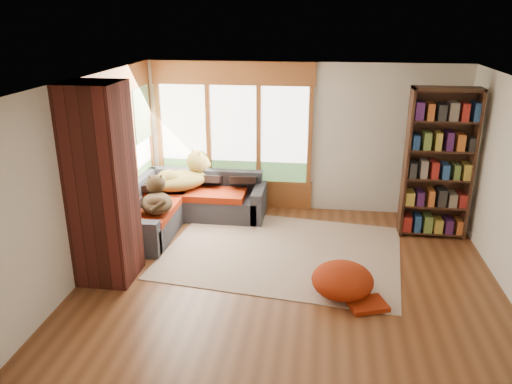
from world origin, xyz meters
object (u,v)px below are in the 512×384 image
(brick_chimney, at_px, (102,185))
(bookshelf, at_px, (438,165))
(sectional_sofa, at_px, (183,203))
(dog_brindle, at_px, (156,194))
(pouf, at_px, (343,279))
(dog_tan, at_px, (184,171))
(area_rug, at_px, (282,251))

(brick_chimney, relative_size, bookshelf, 1.11)
(sectional_sofa, relative_size, dog_brindle, 2.53)
(pouf, height_order, dog_tan, dog_tan)
(bookshelf, height_order, pouf, bookshelf)
(area_rug, height_order, pouf, pouf)
(dog_tan, bearing_deg, dog_brindle, -142.93)
(sectional_sofa, bearing_deg, area_rug, -26.85)
(dog_brindle, bearing_deg, pouf, -134.03)
(brick_chimney, bearing_deg, sectional_sofa, 77.71)
(pouf, distance_m, dog_brindle, 3.15)
(dog_tan, bearing_deg, area_rug, -76.89)
(brick_chimney, xyz_separation_m, sectional_sofa, (0.45, 2.05, -1.00))
(bookshelf, bearing_deg, sectional_sofa, 178.78)
(pouf, bearing_deg, dog_tan, 138.74)
(dog_brindle, bearing_deg, area_rug, -115.13)
(bookshelf, xyz_separation_m, pouf, (-1.46, -2.04, -0.95))
(sectional_sofa, bearing_deg, brick_chimney, -99.50)
(brick_chimney, height_order, bookshelf, brick_chimney)
(sectional_sofa, xyz_separation_m, dog_brindle, (-0.18, -0.81, 0.45))
(area_rug, bearing_deg, dog_tan, 146.02)
(dog_brindle, bearing_deg, dog_tan, -28.94)
(brick_chimney, xyz_separation_m, pouf, (3.08, -0.08, -1.08))
(bookshelf, relative_size, dog_brindle, 2.69)
(brick_chimney, xyz_separation_m, dog_tan, (0.45, 2.24, -0.48))
(bookshelf, distance_m, dog_brindle, 4.35)
(pouf, distance_m, dog_tan, 3.56)
(dog_brindle, bearing_deg, brick_chimney, 148.84)
(dog_tan, bearing_deg, pouf, -84.16)
(sectional_sofa, xyz_separation_m, pouf, (2.64, -2.13, -0.08))
(area_rug, bearing_deg, sectional_sofa, 150.36)
(sectional_sofa, relative_size, pouf, 2.83)
(sectional_sofa, bearing_deg, pouf, -36.07)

